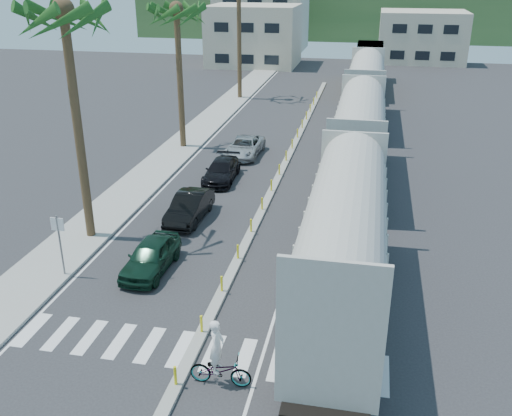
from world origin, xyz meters
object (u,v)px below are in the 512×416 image
(car_second, at_px, (189,207))
(street_sign, at_px, (59,237))
(cyclist, at_px, (220,364))
(car_lead, at_px, (151,256))

(car_second, bearing_deg, street_sign, -115.23)
(street_sign, bearing_deg, cyclist, -32.40)
(street_sign, xyz_separation_m, car_second, (3.61, 7.15, -1.23))
(car_second, bearing_deg, car_lead, -88.27)
(street_sign, distance_m, cyclist, 10.35)
(car_lead, distance_m, car_second, 5.82)
(street_sign, bearing_deg, car_lead, 20.07)
(street_sign, height_order, cyclist, street_sign)
(street_sign, relative_size, car_second, 0.66)
(car_lead, bearing_deg, car_second, 91.52)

